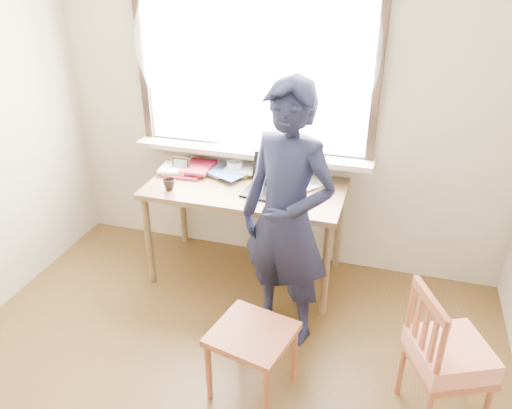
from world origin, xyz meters
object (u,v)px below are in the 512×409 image
(work_chair, at_px, (252,341))
(side_chair, at_px, (447,355))
(laptop, at_px, (272,184))
(mug_dark, at_px, (169,184))
(person, at_px, (287,219))
(mug_white, at_px, (235,167))
(desk, at_px, (246,196))

(work_chair, xyz_separation_m, side_chair, (1.03, 0.11, 0.07))
(laptop, relative_size, work_chair, 0.78)
(mug_dark, relative_size, side_chair, 0.11)
(mug_dark, xyz_separation_m, work_chair, (0.89, -0.89, -0.45))
(work_chair, height_order, person, person)
(side_chair, bearing_deg, mug_white, 142.67)
(work_chair, distance_m, person, 0.75)
(mug_white, height_order, person, person)
(mug_white, bearing_deg, work_chair, -67.76)
(person, bearing_deg, desk, 148.48)
(mug_dark, distance_m, side_chair, 2.11)
(mug_white, relative_size, work_chair, 0.25)
(desk, distance_m, laptop, 0.25)
(desk, height_order, person, person)
(person, bearing_deg, side_chair, -5.52)
(work_chair, bearing_deg, side_chair, 6.24)
(laptop, height_order, side_chair, laptop)
(side_chair, distance_m, person, 1.16)
(laptop, relative_size, mug_white, 3.17)
(mug_white, xyz_separation_m, work_chair, (0.53, -1.30, -0.45))
(desk, distance_m, work_chair, 1.21)
(side_chair, height_order, person, person)
(laptop, distance_m, side_chair, 1.59)
(laptop, distance_m, mug_white, 0.42)
(mug_white, relative_size, side_chair, 0.15)
(work_chair, height_order, side_chair, side_chair)
(desk, bearing_deg, work_chair, -70.73)
(desk, height_order, mug_white, mug_white)
(mug_dark, bearing_deg, mug_white, 48.65)
(desk, height_order, side_chair, side_chair)
(mug_white, relative_size, person, 0.07)
(desk, xyz_separation_m, person, (0.44, -0.54, 0.17))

